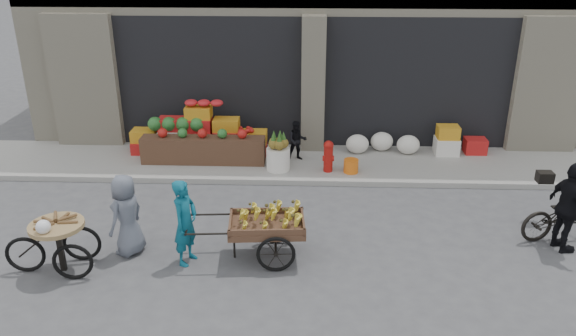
{
  "coord_description": "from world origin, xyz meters",
  "views": [
    {
      "loc": [
        -0.07,
        -7.86,
        4.99
      ],
      "look_at": [
        -0.44,
        1.36,
        1.1
      ],
      "focal_mm": 35.0,
      "sensor_mm": 36.0,
      "label": 1
    }
  ],
  "objects_px": {
    "fire_hydrant": "(328,155)",
    "orange_bucket": "(351,166)",
    "seated_person": "(297,141)",
    "tricycle_cart": "(58,239)",
    "bicycle": "(567,215)",
    "vendor_woman": "(185,222)",
    "banana_cart": "(264,223)",
    "cyclist": "(569,208)",
    "vendor_grey": "(127,215)",
    "pineapple_bin": "(278,159)"
  },
  "relations": [
    {
      "from": "banana_cart",
      "to": "tricycle_cart",
      "type": "xyz_separation_m",
      "value": [
        -3.19,
        -0.52,
        -0.07
      ]
    },
    {
      "from": "tricycle_cart",
      "to": "banana_cart",
      "type": "bearing_deg",
      "value": 2.21
    },
    {
      "from": "pineapple_bin",
      "to": "banana_cart",
      "type": "bearing_deg",
      "value": -90.56
    },
    {
      "from": "banana_cart",
      "to": "tricycle_cart",
      "type": "relative_size",
      "value": 1.48
    },
    {
      "from": "fire_hydrant",
      "to": "tricycle_cart",
      "type": "relative_size",
      "value": 0.49
    },
    {
      "from": "vendor_woman",
      "to": "orange_bucket",
      "type": "bearing_deg",
      "value": -20.36
    },
    {
      "from": "pineapple_bin",
      "to": "bicycle",
      "type": "bearing_deg",
      "value": -26.73
    },
    {
      "from": "orange_bucket",
      "to": "banana_cart",
      "type": "relative_size",
      "value": 0.15
    },
    {
      "from": "bicycle",
      "to": "cyclist",
      "type": "relative_size",
      "value": 1.09
    },
    {
      "from": "fire_hydrant",
      "to": "orange_bucket",
      "type": "xyz_separation_m",
      "value": [
        0.5,
        -0.05,
        -0.23
      ]
    },
    {
      "from": "pineapple_bin",
      "to": "cyclist",
      "type": "relative_size",
      "value": 0.33
    },
    {
      "from": "pineapple_bin",
      "to": "orange_bucket",
      "type": "height_order",
      "value": "pineapple_bin"
    },
    {
      "from": "cyclist",
      "to": "vendor_grey",
      "type": "bearing_deg",
      "value": 79.41
    },
    {
      "from": "orange_bucket",
      "to": "seated_person",
      "type": "distance_m",
      "value": 1.42
    },
    {
      "from": "pineapple_bin",
      "to": "tricycle_cart",
      "type": "distance_m",
      "value": 5.12
    },
    {
      "from": "vendor_woman",
      "to": "vendor_grey",
      "type": "bearing_deg",
      "value": 95.2
    },
    {
      "from": "pineapple_bin",
      "to": "vendor_woman",
      "type": "relative_size",
      "value": 0.36
    },
    {
      "from": "cyclist",
      "to": "orange_bucket",
      "type": "bearing_deg",
      "value": 35.67
    },
    {
      "from": "vendor_grey",
      "to": "cyclist",
      "type": "bearing_deg",
      "value": 117.53
    },
    {
      "from": "banana_cart",
      "to": "bicycle",
      "type": "xyz_separation_m",
      "value": [
        5.22,
        0.84,
        -0.19
      ]
    },
    {
      "from": "bicycle",
      "to": "vendor_grey",
      "type": "bearing_deg",
      "value": 82.38
    },
    {
      "from": "orange_bucket",
      "to": "cyclist",
      "type": "height_order",
      "value": "cyclist"
    },
    {
      "from": "seated_person",
      "to": "vendor_woman",
      "type": "xyz_separation_m",
      "value": [
        -1.68,
        -4.24,
        0.14
      ]
    },
    {
      "from": "vendor_woman",
      "to": "cyclist",
      "type": "relative_size",
      "value": 0.92
    },
    {
      "from": "seated_person",
      "to": "pineapple_bin",
      "type": "bearing_deg",
      "value": -133.69
    },
    {
      "from": "orange_bucket",
      "to": "vendor_woman",
      "type": "distance_m",
      "value": 4.58
    },
    {
      "from": "fire_hydrant",
      "to": "cyclist",
      "type": "height_order",
      "value": "cyclist"
    },
    {
      "from": "fire_hydrant",
      "to": "orange_bucket",
      "type": "height_order",
      "value": "fire_hydrant"
    },
    {
      "from": "vendor_woman",
      "to": "fire_hydrant",
      "type": "bearing_deg",
      "value": -14.77
    },
    {
      "from": "vendor_grey",
      "to": "tricycle_cart",
      "type": "bearing_deg",
      "value": -33.4
    },
    {
      "from": "fire_hydrant",
      "to": "orange_bucket",
      "type": "distance_m",
      "value": 0.55
    },
    {
      "from": "fire_hydrant",
      "to": "tricycle_cart",
      "type": "xyz_separation_m",
      "value": [
        -4.32,
        -3.92,
        0.06
      ]
    },
    {
      "from": "seated_person",
      "to": "banana_cart",
      "type": "distance_m",
      "value": 4.08
    },
    {
      "from": "vendor_grey",
      "to": "fire_hydrant",
      "type": "bearing_deg",
      "value": 159.03
    },
    {
      "from": "fire_hydrant",
      "to": "cyclist",
      "type": "relative_size",
      "value": 0.45
    },
    {
      "from": "orange_bucket",
      "to": "cyclist",
      "type": "distance_m",
      "value": 4.49
    },
    {
      "from": "vendor_woman",
      "to": "cyclist",
      "type": "distance_m",
      "value": 6.29
    },
    {
      "from": "tricycle_cart",
      "to": "bicycle",
      "type": "relative_size",
      "value": 0.85
    },
    {
      "from": "fire_hydrant",
      "to": "seated_person",
      "type": "bearing_deg",
      "value": 137.12
    },
    {
      "from": "orange_bucket",
      "to": "cyclist",
      "type": "relative_size",
      "value": 0.2
    },
    {
      "from": "vendor_grey",
      "to": "bicycle",
      "type": "xyz_separation_m",
      "value": [
        7.48,
        0.79,
        -0.25
      ]
    },
    {
      "from": "fire_hydrant",
      "to": "orange_bucket",
      "type": "relative_size",
      "value": 2.22
    },
    {
      "from": "banana_cart",
      "to": "cyclist",
      "type": "bearing_deg",
      "value": 0.57
    },
    {
      "from": "bicycle",
      "to": "cyclist",
      "type": "bearing_deg",
      "value": 139.82
    },
    {
      "from": "vendor_woman",
      "to": "tricycle_cart",
      "type": "distance_m",
      "value": 1.98
    },
    {
      "from": "bicycle",
      "to": "vendor_woman",
      "type": "bearing_deg",
      "value": 85.46
    },
    {
      "from": "seated_person",
      "to": "tricycle_cart",
      "type": "height_order",
      "value": "seated_person"
    },
    {
      "from": "fire_hydrant",
      "to": "banana_cart",
      "type": "xyz_separation_m",
      "value": [
        -1.13,
        -3.4,
        0.13
      ]
    },
    {
      "from": "seated_person",
      "to": "cyclist",
      "type": "distance_m",
      "value": 5.84
    },
    {
      "from": "seated_person",
      "to": "banana_cart",
      "type": "bearing_deg",
      "value": -106.11
    }
  ]
}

